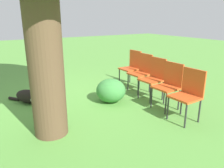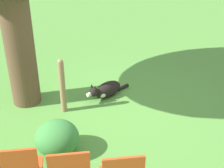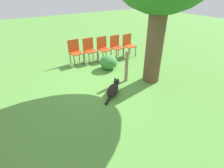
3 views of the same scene
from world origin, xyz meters
name	(u,v)px [view 3 (image 3 of 3)]	position (x,y,z in m)	size (l,w,h in m)	color
ground_plane	(120,82)	(0.00, 0.00, 0.00)	(30.00, 30.00, 0.00)	#56933D
dog	(113,89)	(0.45, -0.56, 0.15)	(0.69, 0.86, 0.37)	black
fence_post	(126,66)	(0.04, 0.20, 0.50)	(0.10, 0.10, 0.99)	#937551
red_chair_0	(75,50)	(-2.16, -0.55, 0.52)	(0.44, 0.46, 0.91)	#D14C1E
red_chair_1	(90,49)	(-2.05, 0.00, 0.52)	(0.44, 0.46, 0.91)	#D14C1E
red_chair_2	(103,47)	(-1.95, 0.55, 0.52)	(0.44, 0.46, 0.91)	#D14C1E
red_chair_3	(116,45)	(-1.84, 1.11, 0.52)	(0.44, 0.46, 0.91)	#D14C1E
red_chair_4	(128,44)	(-1.73, 1.66, 0.52)	(0.44, 0.46, 0.91)	#D14C1E
low_shrub	(109,62)	(-1.04, 0.23, 0.25)	(0.62, 0.62, 0.50)	#3D843D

